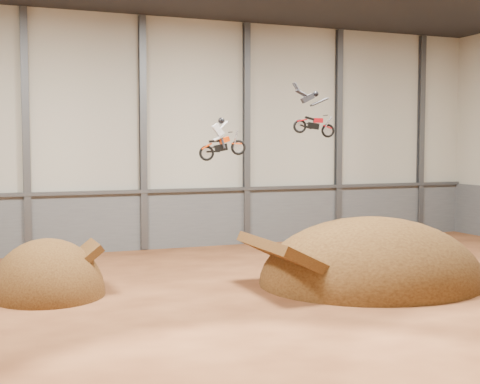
% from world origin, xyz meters
% --- Properties ---
extents(floor, '(40.00, 40.00, 0.00)m').
position_xyz_m(floor, '(0.00, 0.00, 0.00)').
color(floor, '#552B16').
rests_on(floor, ground).
extents(back_wall, '(40.00, 0.10, 14.00)m').
position_xyz_m(back_wall, '(0.00, 15.00, 7.00)').
color(back_wall, '#B8B4A3').
rests_on(back_wall, ground).
extents(lower_band_back, '(39.80, 0.18, 3.50)m').
position_xyz_m(lower_band_back, '(0.00, 14.90, 1.75)').
color(lower_band_back, '#595C61').
rests_on(lower_band_back, ground).
extents(steel_rail, '(39.80, 0.35, 0.20)m').
position_xyz_m(steel_rail, '(0.00, 14.75, 3.55)').
color(steel_rail, '#47494F').
rests_on(steel_rail, lower_band_back).
extents(steel_column_1, '(0.40, 0.36, 13.90)m').
position_xyz_m(steel_column_1, '(-10.00, 14.80, 7.00)').
color(steel_column_1, '#47494F').
rests_on(steel_column_1, ground).
extents(steel_column_2, '(0.40, 0.36, 13.90)m').
position_xyz_m(steel_column_2, '(-3.33, 14.80, 7.00)').
color(steel_column_2, '#47494F').
rests_on(steel_column_2, ground).
extents(steel_column_3, '(0.40, 0.36, 13.90)m').
position_xyz_m(steel_column_3, '(3.33, 14.80, 7.00)').
color(steel_column_3, '#47494F').
rests_on(steel_column_3, ground).
extents(steel_column_4, '(0.40, 0.36, 13.90)m').
position_xyz_m(steel_column_4, '(10.00, 14.80, 7.00)').
color(steel_column_4, '#47494F').
rests_on(steel_column_4, ground).
extents(steel_column_5, '(0.40, 0.36, 13.90)m').
position_xyz_m(steel_column_5, '(16.67, 14.80, 7.00)').
color(steel_column_5, '#47494F').
rests_on(steel_column_5, ground).
extents(takeoff_ramp, '(4.77, 5.51, 4.77)m').
position_xyz_m(takeoff_ramp, '(-9.99, 4.48, 0.00)').
color(takeoff_ramp, '#38210E').
rests_on(takeoff_ramp, ground).
extents(landing_ramp, '(10.51, 9.30, 6.07)m').
position_xyz_m(landing_ramp, '(4.09, 1.51, 0.00)').
color(landing_ramp, '#38210E').
rests_on(landing_ramp, ground).
extents(fmx_rider_a, '(2.58, 1.11, 2.34)m').
position_xyz_m(fmx_rider_a, '(-2.09, 4.32, 6.74)').
color(fmx_rider_a, '#F24206').
extents(fmx_rider_b, '(2.96, 1.27, 2.57)m').
position_xyz_m(fmx_rider_b, '(1.51, 2.47, 7.87)').
color(fmx_rider_b, '#B60912').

